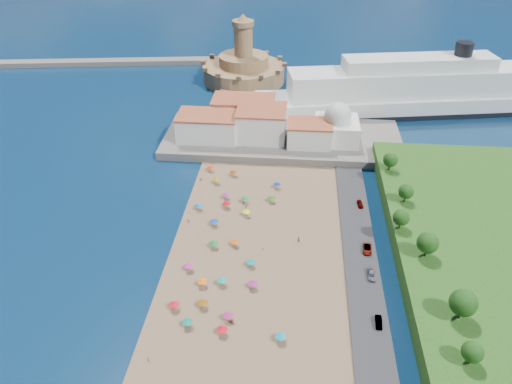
# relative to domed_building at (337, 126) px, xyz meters

# --- Properties ---
(ground) EXTENTS (700.00, 700.00, 0.00)m
(ground) POSITION_rel_domed_building_xyz_m (-30.00, -71.00, -8.97)
(ground) COLOR #071938
(ground) RESTS_ON ground
(terrace) EXTENTS (90.00, 36.00, 3.00)m
(terrace) POSITION_rel_domed_building_xyz_m (-20.00, 2.00, -7.47)
(terrace) COLOR #59544C
(terrace) RESTS_ON ground
(jetty) EXTENTS (18.00, 70.00, 2.40)m
(jetty) POSITION_rel_domed_building_xyz_m (-42.00, 37.00, -7.77)
(jetty) COLOR #59544C
(jetty) RESTS_ON ground
(breakwater) EXTENTS (199.03, 34.77, 2.60)m
(breakwater) POSITION_rel_domed_building_xyz_m (-140.00, 82.00, -7.67)
(breakwater) COLOR #59544C
(breakwater) RESTS_ON ground
(waterfront_buildings) EXTENTS (57.00, 29.00, 11.00)m
(waterfront_buildings) POSITION_rel_domed_building_xyz_m (-33.05, 2.64, -1.10)
(waterfront_buildings) COLOR silver
(waterfront_buildings) RESTS_ON terrace
(domed_building) EXTENTS (16.00, 16.00, 15.00)m
(domed_building) POSITION_rel_domed_building_xyz_m (0.00, 0.00, 0.00)
(domed_building) COLOR silver
(domed_building) RESTS_ON terrace
(fortress) EXTENTS (40.00, 40.00, 32.40)m
(fortress) POSITION_rel_domed_building_xyz_m (-42.00, 67.00, -2.29)
(fortress) COLOR #A57C52
(fortress) RESTS_ON ground
(cruise_ship) EXTENTS (137.07, 44.00, 29.62)m
(cruise_ship) POSITION_rel_domed_building_xyz_m (34.56, 36.67, -0.20)
(cruise_ship) COLOR black
(cruise_ship) RESTS_ON ground
(beach_parasols) EXTENTS (30.86, 117.91, 2.20)m
(beach_parasols) POSITION_rel_domed_building_xyz_m (-32.28, -81.71, -6.83)
(beach_parasols) COLOR gray
(beach_parasols) RESTS_ON beach
(beachgoers) EXTENTS (35.46, 100.57, 1.83)m
(beachgoers) POSITION_rel_domed_building_xyz_m (-30.92, -77.33, -7.86)
(beachgoers) COLOR tan
(beachgoers) RESTS_ON beach
(parked_cars) EXTENTS (2.89, 72.34, 1.42)m
(parked_cars) POSITION_rel_domed_building_xyz_m (6.00, -70.34, -7.60)
(parked_cars) COLOR gray
(parked_cars) RESTS_ON promenade
(hillside_trees) EXTENTS (13.33, 110.49, 7.74)m
(hillside_trees) POSITION_rel_domed_building_xyz_m (18.90, -83.21, 1.11)
(hillside_trees) COLOR #382314
(hillside_trees) RESTS_ON hillside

